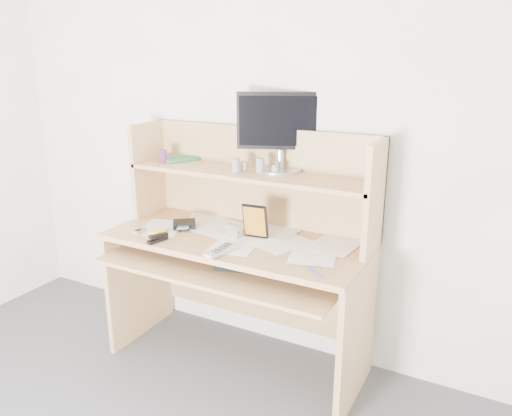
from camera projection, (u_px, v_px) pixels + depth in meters
The scene contains 19 objects.
back_wall at pixel (264, 136), 2.76m from camera, with size 3.60×0.04×2.50m, color white.
desk at pixel (243, 243), 2.72m from camera, with size 1.40×0.70×1.30m.
paper_clutter at pixel (236, 238), 2.64m from camera, with size 1.32×0.54×0.01m, color white.
keyboard at pixel (260, 265), 2.51m from camera, with size 0.47×0.28×0.03m.
tv_remote at pixel (222, 250), 2.43m from camera, with size 0.05×0.19×0.02m, color #ACABA6.
flip_phone at pixel (139, 231), 2.70m from camera, with size 0.04×0.08×0.02m, color #AAAAAC.
stapler at pixel (157, 237), 2.58m from camera, with size 0.03×0.12×0.04m, color black.
wallet at pixel (184, 224), 2.79m from camera, with size 0.12×0.10×0.03m, color black.
sticky_note_pad at pixel (159, 231), 2.72m from camera, with size 0.08×0.08×0.01m, color yellow.
digital_camera at pixel (234, 230), 2.66m from camera, with size 0.09×0.04×0.06m, color #A4A3A6.
game_case at pixel (255, 221), 2.60m from camera, with size 0.13×0.01×0.19m, color black.
blue_pen at pixel (315, 271), 2.21m from camera, with size 0.01×0.01×0.13m, color #1934C0.
card_box at pixel (163, 156), 2.87m from camera, with size 0.06×0.02×0.08m, color maroon.
shelf_book at pixel (179, 159), 2.94m from camera, with size 0.15×0.20×0.02m, color #348245.
chip_stack_a at pixel (244, 166), 2.68m from camera, with size 0.04×0.04×0.05m, color black.
chip_stack_b at pixel (236, 166), 2.64m from camera, with size 0.05×0.05×0.07m, color white.
chip_stack_c at pixel (275, 169), 2.60m from camera, with size 0.04×0.04×0.05m, color black.
chip_stack_d at pixel (260, 166), 2.62m from camera, with size 0.05×0.05×0.08m, color white.
monitor at pixel (282, 129), 2.63m from camera, with size 0.45×0.26×0.42m.
Camera 1 is at (1.26, -0.65, 1.68)m, focal length 35.00 mm.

